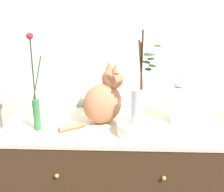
% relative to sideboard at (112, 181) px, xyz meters
% --- Properties ---
extents(wall_back, '(4.40, 0.08, 2.60)m').
position_rel_sideboard_xyz_m(wall_back, '(0.00, 0.35, 0.90)').
color(wall_back, silver).
rests_on(wall_back, ground_plane).
extents(sideboard, '(1.28, 0.57, 0.80)m').
position_rel_sideboard_xyz_m(sideboard, '(0.00, 0.00, 0.00)').
color(sideboard, '#3E2A18').
rests_on(sideboard, ground_plane).
extents(cat_sitting, '(0.40, 0.30, 0.37)m').
position_rel_sideboard_xyz_m(cat_sitting, '(-0.05, 0.03, 0.55)').
color(cat_sitting, '#B97650').
rests_on(cat_sitting, sideboard).
extents(vase_slim_green, '(0.07, 0.04, 0.55)m').
position_rel_sideboard_xyz_m(vase_slim_green, '(-0.42, -0.08, 0.57)').
color(vase_slim_green, '#357B42').
rests_on(vase_slim_green, sideboard).
extents(bowl_porcelain, '(0.22, 0.22, 0.07)m').
position_rel_sideboard_xyz_m(bowl_porcelain, '(0.14, -0.12, 0.43)').
color(bowl_porcelain, white).
rests_on(bowl_porcelain, sideboard).
extents(vase_glass_clear, '(0.15, 0.14, 0.51)m').
position_rel_sideboard_xyz_m(vase_glass_clear, '(0.15, -0.12, 0.60)').
color(vase_glass_clear, silver).
rests_on(vase_glass_clear, bowl_porcelain).
extents(jar_lidded_porcelain, '(0.09, 0.09, 0.29)m').
position_rel_sideboard_xyz_m(jar_lidded_porcelain, '(0.40, 0.06, 0.53)').
color(jar_lidded_porcelain, white).
rests_on(jar_lidded_porcelain, sideboard).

